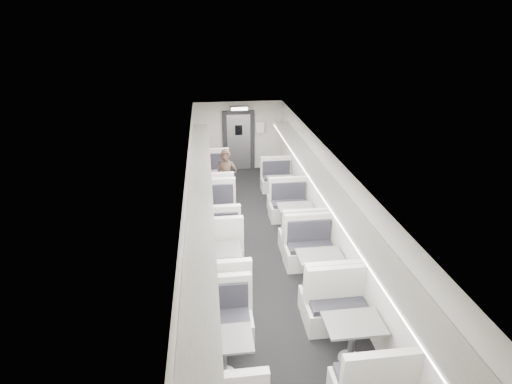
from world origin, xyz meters
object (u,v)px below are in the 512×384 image
object	(u,v)px
booth_right_b	(295,219)
vestibule_door	(239,141)
booth_right_a	(281,189)
passenger	(226,179)
booth_left_b	(215,228)
booth_left_d	(223,357)
booth_left_a	(212,186)
exit_sign	(239,108)
booth_right_d	(352,341)
booth_left_c	(218,266)
booth_right_c	(319,271)

from	to	relation	value
booth_right_b	vestibule_door	bearing A→B (deg)	101.94
booth_right_a	passenger	xyz separation A→B (m)	(-1.61, -0.31, 0.51)
booth_left_b	booth_left_d	xyz separation A→B (m)	(0.00, -3.91, -0.04)
booth_left_a	exit_sign	bearing A→B (deg)	62.68
vestibule_door	exit_sign	xyz separation A→B (m)	(0.00, -0.49, 1.24)
booth_right_d	passenger	size ratio (longest dim) A/B	1.28
booth_left_c	booth_right_d	distance (m)	3.02
booth_right_c	passenger	xyz separation A→B (m)	(-1.61, 3.92, 0.47)
booth_left_b	booth_right_a	xyz separation A→B (m)	(2.00, 2.28, -0.07)
booth_right_b	exit_sign	world-z (taller)	exit_sign
booth_left_c	vestibule_door	bearing A→B (deg)	81.37
booth_right_d	booth_left_b	bearing A→B (deg)	117.52
booth_right_b	booth_left_c	bearing A→B (deg)	-137.09
booth_left_a	booth_left_b	bearing A→B (deg)	-90.00
booth_left_c	booth_right_a	world-z (taller)	booth_left_c
booth_left_c	booth_left_d	size ratio (longest dim) A/B	1.08
booth_right_c	passenger	world-z (taller)	passenger
booth_left_a	booth_right_a	distance (m)	2.02
passenger	booth_left_a	bearing A→B (deg)	139.78
passenger	booth_right_b	bearing A→B (deg)	-28.90
booth_right_a	vestibule_door	xyz separation A→B (m)	(-1.00, 2.73, 0.69)
booth_right_b	passenger	distance (m)	2.38
booth_left_b	booth_left_a	bearing A→B (deg)	90.00
booth_left_b	vestibule_door	bearing A→B (deg)	78.71
booth_left_a	booth_right_b	size ratio (longest dim) A/B	1.10
passenger	exit_sign	bearing A→B (deg)	94.05
booth_right_b	booth_right_c	xyz separation A→B (m)	(0.00, -2.23, 0.01)
vestibule_door	exit_sign	distance (m)	1.33
passenger	booth_right_d	bearing A→B (deg)	-57.06
booth_left_b	booth_right_d	distance (m)	4.33
booth_right_d	passenger	bearing A→B (deg)	105.49
booth_left_c	booth_right_c	world-z (taller)	booth_left_c
passenger	booth_right_c	bearing A→B (deg)	-50.21
booth_left_c	booth_right_d	xyz separation A→B (m)	(2.00, -2.26, -0.02)
booth_right_d	passenger	xyz separation A→B (m)	(-1.61, 5.81, 0.46)
booth_right_a	booth_left_c	bearing A→B (deg)	-117.39
booth_left_b	booth_left_d	size ratio (longest dim) A/B	1.09
booth_left_d	vestibule_door	world-z (taller)	vestibule_door
booth_left_d	booth_right_c	distance (m)	2.80
exit_sign	booth_left_a	bearing A→B (deg)	-117.32
booth_right_c	booth_right_d	xyz separation A→B (m)	(0.00, -1.89, 0.00)
booth_left_d	booth_right_c	xyz separation A→B (m)	(2.00, 1.96, 0.00)
booth_right_b	vestibule_door	size ratio (longest dim) A/B	1.00
booth_left_a	passenger	size ratio (longest dim) A/B	1.35
booth_right_a	booth_right_c	size ratio (longest dim) A/B	0.91
booth_left_d	booth_right_b	size ratio (longest dim) A/B	1.02
booth_left_b	passenger	xyz separation A→B (m)	(0.39, 1.97, 0.44)
booth_right_d	vestibule_door	distance (m)	8.93
booth_left_b	booth_right_c	xyz separation A→B (m)	(2.00, -1.95, -0.03)
booth_right_b	booth_right_c	world-z (taller)	booth_right_c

